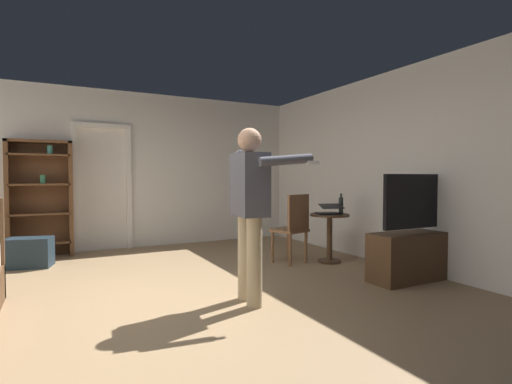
# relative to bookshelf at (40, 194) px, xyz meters

# --- Properties ---
(ground_plane) EXTENTS (7.19, 7.19, 0.00)m
(ground_plane) POSITION_rel_bookshelf_xyz_m (1.18, -3.10, -0.97)
(ground_plane) COLOR #997A56
(wall_back) EXTENTS (6.62, 0.12, 2.71)m
(wall_back) POSITION_rel_bookshelf_xyz_m (1.18, 0.23, 0.38)
(wall_back) COLOR silver
(wall_back) RESTS_ON ground_plane
(wall_right) EXTENTS (0.12, 6.77, 2.71)m
(wall_right) POSITION_rel_bookshelf_xyz_m (4.43, -3.10, 0.38)
(wall_right) COLOR silver
(wall_right) RESTS_ON ground_plane
(doorway_frame) EXTENTS (0.93, 0.08, 2.13)m
(doorway_frame) POSITION_rel_bookshelf_xyz_m (0.91, 0.15, 0.25)
(doorway_frame) COLOR white
(doorway_frame) RESTS_ON ground_plane
(bookshelf) EXTENTS (0.90, 0.32, 1.79)m
(bookshelf) POSITION_rel_bookshelf_xyz_m (0.00, 0.00, 0.00)
(bookshelf) COLOR brown
(bookshelf) RESTS_ON ground_plane
(tv_flatscreen) EXTENTS (1.27, 0.40, 1.27)m
(tv_flatscreen) POSITION_rel_bookshelf_xyz_m (4.07, -3.58, -0.60)
(tv_flatscreen) COLOR #4C331E
(tv_flatscreen) RESTS_ON ground_plane
(side_table) EXTENTS (0.56, 0.56, 0.70)m
(side_table) POSITION_rel_bookshelf_xyz_m (3.73, -2.34, -0.51)
(side_table) COLOR #4C331E
(side_table) RESTS_ON ground_plane
(laptop) EXTENTS (0.40, 0.41, 0.15)m
(laptop) POSITION_rel_bookshelf_xyz_m (3.69, -2.38, -0.22)
(laptop) COLOR black
(laptop) RESTS_ON side_table
(bottle_on_table) EXTENTS (0.06, 0.06, 0.30)m
(bottle_on_table) POSITION_rel_bookshelf_xyz_m (3.87, -2.42, -0.14)
(bottle_on_table) COLOR black
(bottle_on_table) RESTS_ON side_table
(wooden_chair) EXTENTS (0.52, 0.52, 0.99)m
(wooden_chair) POSITION_rel_bookshelf_xyz_m (3.20, -2.18, -0.43)
(wooden_chair) COLOR brown
(wooden_chair) RESTS_ON ground_plane
(person_blue_shirt) EXTENTS (0.72, 0.65, 1.71)m
(person_blue_shirt) POSITION_rel_bookshelf_xyz_m (1.90, -3.44, 0.03)
(person_blue_shirt) COLOR tan
(person_blue_shirt) RESTS_ON ground_plane
(suitcase_dark) EXTENTS (0.63, 0.47, 0.41)m
(suitcase_dark) POSITION_rel_bookshelf_xyz_m (-0.13, -0.72, -0.77)
(suitcase_dark) COLOR #1E2D38
(suitcase_dark) RESTS_ON ground_plane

